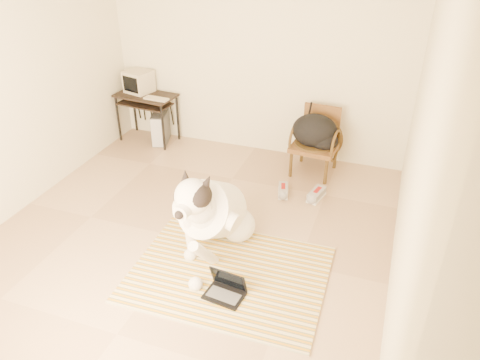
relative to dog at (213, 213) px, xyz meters
The scene contains 14 objects.
floor 0.51m from the dog, behind, with size 4.50×4.50×0.00m, color tan.
wall_back 2.47m from the dog, 97.64° to the left, with size 4.50×4.50×0.00m, color beige.
wall_right 1.94m from the dog, ahead, with size 4.50×4.50×0.00m, color beige.
rug 0.60m from the dog, 50.01° to the right, with size 1.80×1.40×0.02m.
dog is the anchor object (origin of this frame).
laptop 0.78m from the dog, 59.05° to the right, with size 0.36×0.28×0.24m.
computer_desk 2.72m from the dog, 132.69° to the left, with size 0.87×0.54×0.69m.
crt_monitor 2.90m from the dog, 133.51° to the left, with size 0.40×0.39×0.30m.
desk_keyboard 2.49m from the dog, 130.41° to the left, with size 0.34×0.13×0.02m, color #BBAE93.
pc_tower 2.62m from the dog, 129.24° to the left, with size 0.33×0.50×0.44m.
rattan_chair 1.99m from the dog, 72.04° to the left, with size 0.59×0.57×0.83m.
backpack 1.93m from the dog, 71.25° to the left, with size 0.59×0.46×0.41m.
sneaker_left 1.31m from the dog, 71.93° to the left, with size 0.18×0.30×0.10m.
sneaker_right 1.51m from the dog, 57.61° to the left, with size 0.19×0.33×0.11m.
Camera 1 is at (1.80, -3.44, 2.94)m, focal length 35.00 mm.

